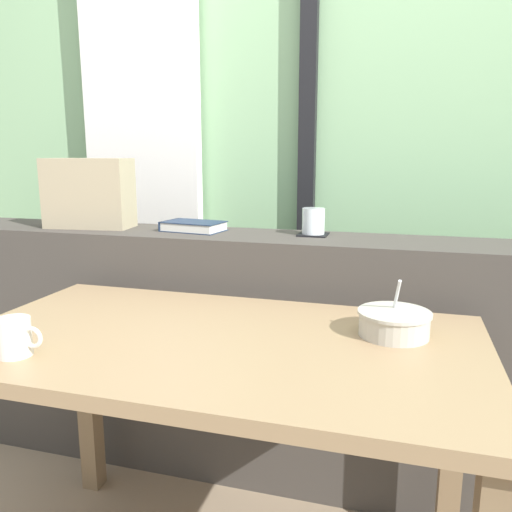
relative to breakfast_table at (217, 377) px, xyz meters
The scene contains 11 objects.
outdoor_backdrop 1.40m from the breakfast_table, 87.83° to the left, with size 4.80×0.08×2.80m, color #8EBC89.
curtain_left_panel 1.44m from the breakfast_table, 125.33° to the left, with size 0.56×0.06×2.50m, color white.
window_divider_post 1.28m from the breakfast_table, 89.41° to the left, with size 0.07×0.05×2.60m, color black.
dark_console_ledge 0.61m from the breakfast_table, 85.65° to the left, with size 2.80×0.31×0.89m, color #423D38.
breakfast_table is the anchor object (origin of this frame).
coaster_square 0.69m from the breakfast_table, 78.67° to the left, with size 0.10×0.10×0.01m, color black.
juice_glass 0.71m from the breakfast_table, 78.67° to the left, with size 0.08×0.08×0.09m.
closed_book 0.73m from the breakfast_table, 117.47° to the left, with size 0.23×0.16×0.03m.
throw_pillow 1.01m from the breakfast_table, 141.46° to the left, with size 0.32×0.14×0.26m, color tan.
soup_bowl 0.46m from the breakfast_table, 17.88° to the left, with size 0.18×0.18×0.15m.
ceramic_mug 0.47m from the breakfast_table, 149.31° to the right, with size 0.11×0.08×0.08m.
Camera 1 is at (0.38, -1.13, 1.17)m, focal length 35.82 mm.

